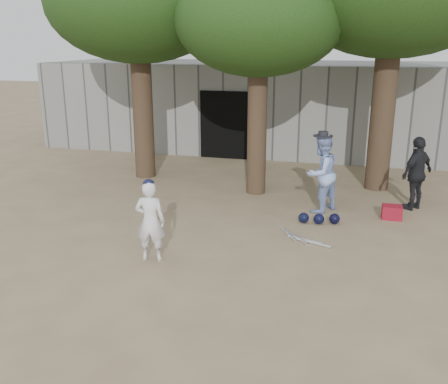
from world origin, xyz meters
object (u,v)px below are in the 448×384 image
(boy_player, at_px, (150,221))
(red_bag, at_px, (392,212))
(spectator_dark, at_px, (417,173))
(spectator_blue, at_px, (321,174))

(boy_player, relative_size, red_bag, 3.45)
(spectator_dark, bearing_deg, spectator_blue, -30.90)
(boy_player, height_order, red_bag, boy_player)
(spectator_blue, relative_size, red_bag, 4.22)
(spectator_blue, height_order, red_bag, spectator_blue)
(boy_player, xyz_separation_m, spectator_blue, (2.68, 3.44, 0.16))
(spectator_dark, distance_m, red_bag, 1.22)
(spectator_dark, xyz_separation_m, red_bag, (-0.52, -0.85, -0.70))
(boy_player, xyz_separation_m, red_bag, (4.26, 3.32, -0.57))
(boy_player, distance_m, spectator_blue, 4.36)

